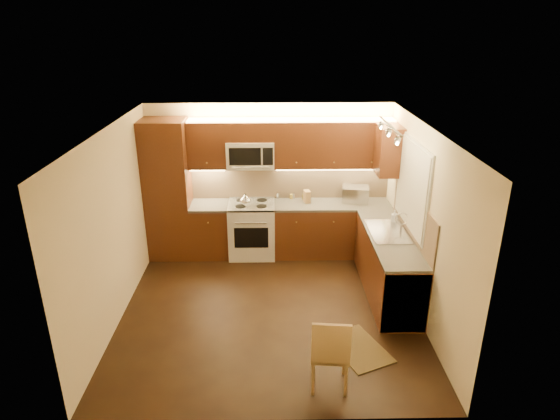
{
  "coord_description": "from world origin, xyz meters",
  "views": [
    {
      "loc": [
        0.04,
        -5.67,
        3.74
      ],
      "look_at": [
        0.15,
        0.55,
        1.25
      ],
      "focal_mm": 30.75,
      "sensor_mm": 36.0,
      "label": 1
    }
  ],
  "objects_px": {
    "microwave": "(251,154)",
    "soap_bottle": "(394,216)",
    "stove": "(252,229)",
    "toaster_oven": "(355,194)",
    "sink": "(389,227)",
    "knife_block": "(307,196)",
    "kettle": "(245,200)",
    "dining_chair": "(330,350)"
  },
  "relations": [
    {
      "from": "sink",
      "to": "soap_bottle",
      "type": "xyz_separation_m",
      "value": [
        0.17,
        0.35,
        0.02
      ]
    },
    {
      "from": "microwave",
      "to": "dining_chair",
      "type": "bearing_deg",
      "value": -74.06
    },
    {
      "from": "sink",
      "to": "toaster_oven",
      "type": "distance_m",
      "value": 1.27
    },
    {
      "from": "toaster_oven",
      "to": "dining_chair",
      "type": "relative_size",
      "value": 0.47
    },
    {
      "from": "stove",
      "to": "toaster_oven",
      "type": "distance_m",
      "value": 1.82
    },
    {
      "from": "stove",
      "to": "dining_chair",
      "type": "distance_m",
      "value": 3.31
    },
    {
      "from": "sink",
      "to": "dining_chair",
      "type": "height_order",
      "value": "sink"
    },
    {
      "from": "stove",
      "to": "toaster_oven",
      "type": "relative_size",
      "value": 2.14
    },
    {
      "from": "knife_block",
      "to": "dining_chair",
      "type": "height_order",
      "value": "knife_block"
    },
    {
      "from": "microwave",
      "to": "knife_block",
      "type": "relative_size",
      "value": 3.78
    },
    {
      "from": "kettle",
      "to": "knife_block",
      "type": "xyz_separation_m",
      "value": [
        1.01,
        0.21,
        -0.03
      ]
    },
    {
      "from": "knife_block",
      "to": "soap_bottle",
      "type": "height_order",
      "value": "knife_block"
    },
    {
      "from": "toaster_oven",
      "to": "soap_bottle",
      "type": "bearing_deg",
      "value": -54.67
    },
    {
      "from": "microwave",
      "to": "toaster_oven",
      "type": "relative_size",
      "value": 1.77
    },
    {
      "from": "sink",
      "to": "soap_bottle",
      "type": "relative_size",
      "value": 4.48
    },
    {
      "from": "sink",
      "to": "soap_bottle",
      "type": "distance_m",
      "value": 0.39
    },
    {
      "from": "soap_bottle",
      "to": "stove",
      "type": "bearing_deg",
      "value": 172.09
    },
    {
      "from": "microwave",
      "to": "toaster_oven",
      "type": "distance_m",
      "value": 1.86
    },
    {
      "from": "kettle",
      "to": "soap_bottle",
      "type": "relative_size",
      "value": 1.14
    },
    {
      "from": "sink",
      "to": "knife_block",
      "type": "bearing_deg",
      "value": 131.53
    },
    {
      "from": "sink",
      "to": "knife_block",
      "type": "xyz_separation_m",
      "value": [
        -1.08,
        1.22,
        0.03
      ]
    },
    {
      "from": "toaster_oven",
      "to": "knife_block",
      "type": "xyz_separation_m",
      "value": [
        -0.81,
        -0.02,
        -0.03
      ]
    },
    {
      "from": "stove",
      "to": "knife_block",
      "type": "bearing_deg",
      "value": 5.86
    },
    {
      "from": "microwave",
      "to": "stove",
      "type": "bearing_deg",
      "value": -90.0
    },
    {
      "from": "kettle",
      "to": "dining_chair",
      "type": "bearing_deg",
      "value": -82.6
    },
    {
      "from": "stove",
      "to": "sink",
      "type": "bearing_deg",
      "value": -29.36
    },
    {
      "from": "toaster_oven",
      "to": "knife_block",
      "type": "relative_size",
      "value": 2.14
    },
    {
      "from": "knife_block",
      "to": "dining_chair",
      "type": "bearing_deg",
      "value": -102.13
    },
    {
      "from": "microwave",
      "to": "toaster_oven",
      "type": "bearing_deg",
      "value": -0.54
    },
    {
      "from": "kettle",
      "to": "toaster_oven",
      "type": "bearing_deg",
      "value": -4.1
    },
    {
      "from": "microwave",
      "to": "sink",
      "type": "relative_size",
      "value": 0.88
    },
    {
      "from": "toaster_oven",
      "to": "knife_block",
      "type": "height_order",
      "value": "toaster_oven"
    },
    {
      "from": "stove",
      "to": "dining_chair",
      "type": "relative_size",
      "value": 1.01
    },
    {
      "from": "toaster_oven",
      "to": "dining_chair",
      "type": "bearing_deg",
      "value": -94.25
    },
    {
      "from": "stove",
      "to": "microwave",
      "type": "xyz_separation_m",
      "value": [
        0.0,
        0.14,
        1.26
      ]
    },
    {
      "from": "microwave",
      "to": "soap_bottle",
      "type": "bearing_deg",
      "value": -22.71
    },
    {
      "from": "stove",
      "to": "microwave",
      "type": "relative_size",
      "value": 1.21
    },
    {
      "from": "sink",
      "to": "kettle",
      "type": "height_order",
      "value": "kettle"
    },
    {
      "from": "kettle",
      "to": "dining_chair",
      "type": "height_order",
      "value": "kettle"
    },
    {
      "from": "stove",
      "to": "kettle",
      "type": "xyz_separation_m",
      "value": [
        -0.09,
        -0.11,
        0.57
      ]
    },
    {
      "from": "toaster_oven",
      "to": "sink",
      "type": "bearing_deg",
      "value": -68.54
    },
    {
      "from": "sink",
      "to": "knife_block",
      "type": "relative_size",
      "value": 4.27
    }
  ]
}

